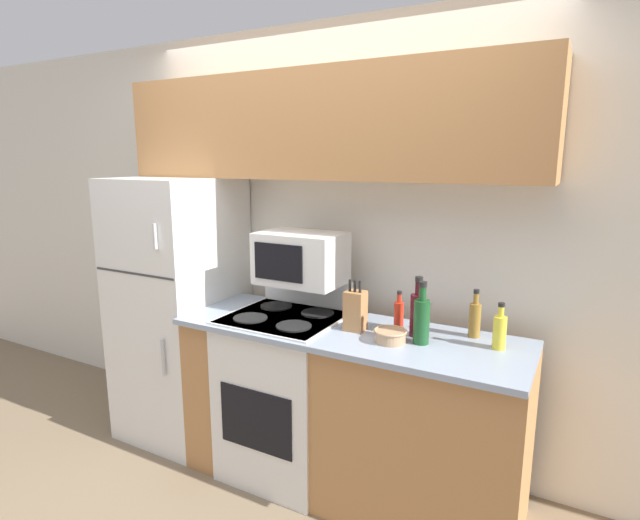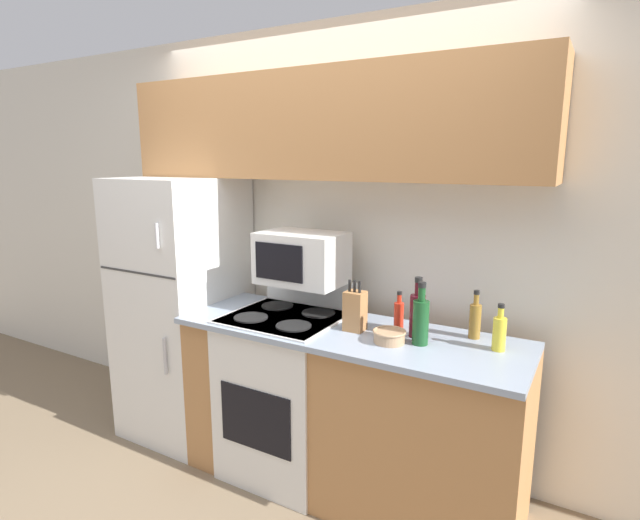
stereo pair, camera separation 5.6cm
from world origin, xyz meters
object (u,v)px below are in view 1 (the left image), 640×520
Objects in this scene: stove at (286,392)px; bowl at (390,335)px; refrigerator at (180,308)px; microwave at (301,258)px; bottle_wine_green at (422,319)px; bottle_wine_red at (418,313)px; bottle_cooking_spray at (500,331)px; bottle_vinegar at (475,318)px; knife_block at (355,310)px; bottle_hot_sauce at (399,314)px.

stove is 6.83× the size of bowl.
refrigerator is 0.97m from microwave.
stove is at bearing 178.78° from bottle_wine_green.
bottle_wine_red is (-0.05, 0.09, 0.00)m from bottle_wine_green.
stove is at bearing -175.60° from bottle_cooking_spray.
bottle_wine_red is at bearing -3.92° from microwave.
refrigerator is 1.84m from bottle_vinegar.
microwave reaches higher than stove.
bottle_vinegar reaches higher than bottle_cooking_spray.
stove reaches higher than bowl.
bottle_vinegar is at bearing 18.89° from knife_block.
stove is at bearing -174.34° from bottle_wine_red.
bottle_cooking_spray is (0.34, 0.10, -0.03)m from bottle_wine_green.
knife_block is at bearing -161.11° from bottle_vinegar.
microwave reaches higher than bottle_wine_green.
bottle_wine_red is at bearing 59.29° from bowl.
bottle_vinegar is (0.34, 0.27, 0.06)m from bowl.
bottle_vinegar is 0.28m from bottle_wine_red.
microwave is 0.46m from knife_block.
bottle_hot_sauce is 0.91× the size of bottle_cooking_spray.
bottle_cooking_spray is (0.50, -0.04, 0.01)m from bottle_hot_sauce.
bottle_wine_green reaches higher than bottle_hot_sauce.
bottle_wine_green is 0.10m from bottle_wine_red.
refrigerator is 5.56× the size of bottle_wine_red.
stove is 0.80m from bowl.
refrigerator is 1.97m from bottle_cooking_spray.
bottle_vinegar is at bearing 46.01° from bottle_wine_green.
bowl is 0.73× the size of bottle_cooking_spray.
microwave is at bearing 3.18° from refrigerator.
refrigerator is 0.92m from stove.
bottle_wine_red is (0.09, 0.14, 0.08)m from bowl.
bottle_wine_red is (0.12, -0.06, 0.04)m from bottle_hot_sauce.
microwave is at bearing 176.08° from bottle_wine_red.
refrigerator is 10.42× the size of bowl.
bottle_cooking_spray is at bearing 18.51° from bowl.
refrigerator is 1.53× the size of stove.
bottle_hot_sauce is 0.67× the size of bottle_wine_green.
knife_block is at bearing -146.33° from bottle_hot_sauce.
refrigerator reaches higher than bowl.
bowl is (1.49, -0.14, 0.12)m from refrigerator.
bottle_vinegar is (1.83, 0.12, 0.18)m from refrigerator.
microwave is 0.97m from bottle_vinegar.
refrigerator is 6.95× the size of bottle_vinegar.
bottle_wine_red is at bearing 0.06° from refrigerator.
bowl is 0.50m from bottle_cooking_spray.
bottle_wine_red is at bearing 5.66° from stove.
bottle_vinegar is at bearing 4.47° from microwave.
bottle_cooking_spray reaches higher than stove.
bottle_cooking_spray is at bearing -1.82° from microwave.
bottle_wine_red is (-0.38, -0.01, 0.03)m from bottle_cooking_spray.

